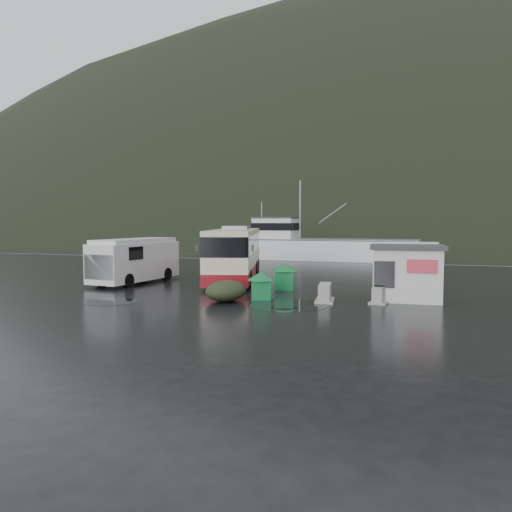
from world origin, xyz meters
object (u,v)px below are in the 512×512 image
(jersey_barrier_a, at_px, (380,303))
(coach_bus, at_px, (235,279))
(fishing_trawler, at_px, (324,255))
(waste_bin_left, at_px, (261,299))
(jersey_barrier_c, at_px, (325,302))
(jersey_barrier_b, at_px, (400,301))
(white_van, at_px, (135,283))
(waste_bin_right, at_px, (284,290))
(ticket_kiosk, at_px, (406,300))
(dome_tent, at_px, (226,301))

(jersey_barrier_a, bearing_deg, coach_bus, 145.10)
(jersey_barrier_a, relative_size, fishing_trawler, 0.06)
(waste_bin_left, distance_m, jersey_barrier_c, 3.05)
(coach_bus, relative_size, fishing_trawler, 0.51)
(jersey_barrier_b, bearing_deg, fishing_trawler, 107.37)
(jersey_barrier_b, bearing_deg, white_van, 173.17)
(jersey_barrier_a, bearing_deg, fishing_trawler, 105.46)
(waste_bin_left, distance_m, fishing_trawler, 32.33)
(waste_bin_left, relative_size, jersey_barrier_b, 0.92)
(jersey_barrier_a, height_order, jersey_barrier_c, jersey_barrier_c)
(waste_bin_left, bearing_deg, jersey_barrier_c, 5.99)
(jersey_barrier_a, bearing_deg, waste_bin_right, 151.91)
(ticket_kiosk, relative_size, fishing_trawler, 0.14)
(fishing_trawler, bearing_deg, waste_bin_right, -81.28)
(jersey_barrier_b, bearing_deg, jersey_barrier_c, -157.48)
(waste_bin_right, relative_size, jersey_barrier_c, 0.90)
(white_van, height_order, dome_tent, white_van)
(waste_bin_left, height_order, jersey_barrier_a, waste_bin_left)
(jersey_barrier_a, xyz_separation_m, jersey_barrier_c, (-2.49, -0.45, 0.00))
(waste_bin_left, xyz_separation_m, waste_bin_right, (0.16, 3.63, 0.00))
(waste_bin_left, bearing_deg, ticket_kiosk, 16.23)
(white_van, height_order, waste_bin_right, white_van)
(white_van, height_order, jersey_barrier_b, white_van)
(waste_bin_right, relative_size, fishing_trawler, 0.06)
(jersey_barrier_a, bearing_deg, jersey_barrier_b, 47.93)
(waste_bin_left, bearing_deg, waste_bin_right, 87.44)
(jersey_barrier_a, distance_m, jersey_barrier_c, 2.53)
(dome_tent, height_order, fishing_trawler, fishing_trawler)
(ticket_kiosk, relative_size, jersey_barrier_c, 2.02)
(dome_tent, bearing_deg, jersey_barrier_a, 14.73)
(dome_tent, bearing_deg, white_van, 149.40)
(jersey_barrier_a, height_order, fishing_trawler, fishing_trawler)
(coach_bus, bearing_deg, fishing_trawler, 71.92)
(jersey_barrier_a, bearing_deg, white_van, 169.22)
(dome_tent, bearing_deg, waste_bin_left, 37.12)
(fishing_trawler, bearing_deg, white_van, -99.85)
(dome_tent, bearing_deg, fishing_trawler, 93.05)
(waste_bin_left, distance_m, jersey_barrier_a, 5.58)
(waste_bin_right, distance_m, jersey_barrier_a, 6.08)
(ticket_kiosk, distance_m, jersey_barrier_a, 1.60)
(jersey_barrier_b, distance_m, jersey_barrier_c, 3.61)
(jersey_barrier_a, height_order, jersey_barrier_b, jersey_barrier_a)
(coach_bus, xyz_separation_m, jersey_barrier_c, (7.29, -7.27, 0.00))
(coach_bus, relative_size, white_van, 1.89)
(white_van, xyz_separation_m, dome_tent, (7.82, -4.62, 0.00))
(ticket_kiosk, xyz_separation_m, fishing_trawler, (-9.79, 30.25, 0.00))
(ticket_kiosk, bearing_deg, white_van, 170.18)
(waste_bin_right, xyz_separation_m, fishing_trawler, (-3.33, 28.55, 0.00))
(jersey_barrier_b, bearing_deg, jersey_barrier_a, -132.07)
(waste_bin_right, bearing_deg, fishing_trawler, 96.64)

